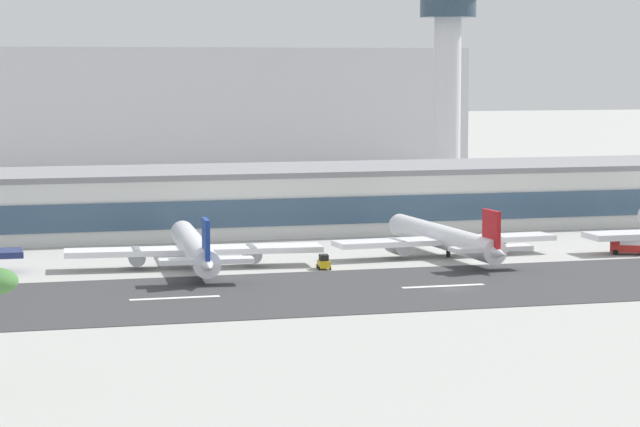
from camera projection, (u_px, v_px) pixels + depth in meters
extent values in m
plane|color=#A8A8A3|center=(454.00, 289.00, 194.06)|extent=(1400.00, 1400.00, 0.00)
cube|color=#38383A|center=(448.00, 286.00, 196.27)|extent=(800.00, 36.59, 0.08)
cube|color=white|center=(175.00, 298.00, 186.04)|extent=(12.00, 1.20, 0.01)
cube|color=white|center=(443.00, 286.00, 196.07)|extent=(12.00, 1.20, 0.01)
cube|color=silver|center=(252.00, 202.00, 261.48)|extent=(180.02, 28.19, 10.68)
cube|color=#38516B|center=(270.00, 213.00, 247.89)|extent=(174.62, 0.30, 4.81)
cube|color=gray|center=(252.00, 171.00, 260.87)|extent=(181.82, 28.47, 1.00)
cylinder|color=silver|center=(447.00, 109.00, 320.34)|extent=(6.12, 6.12, 41.21)
cylinder|color=#2D4251|center=(448.00, 8.00, 317.96)|extent=(12.70, 12.70, 4.20)
cube|color=#BCBCC1|center=(207.00, 114.00, 379.78)|extent=(136.99, 33.00, 35.04)
cylinder|color=white|center=(194.00, 247.00, 214.86)|extent=(7.30, 39.28, 3.91)
sphere|color=white|center=(182.00, 232.00, 233.97)|extent=(3.71, 3.71, 3.71)
cone|color=white|center=(207.00, 265.00, 195.76)|extent=(4.12, 7.32, 3.52)
cube|color=white|center=(194.00, 250.00, 214.14)|extent=(39.24, 9.23, 0.86)
cylinder|color=gray|center=(252.00, 253.00, 215.81)|extent=(3.01, 5.67, 2.54)
cylinder|color=gray|center=(136.00, 256.00, 212.62)|extent=(3.01, 5.67, 2.54)
cube|color=white|center=(206.00, 261.00, 197.24)|extent=(13.45, 4.36, 0.69)
cube|color=navy|center=(206.00, 241.00, 196.96)|extent=(1.08, 5.31, 6.25)
cylinder|color=black|center=(195.00, 265.00, 213.21)|extent=(0.70, 0.70, 1.07)
cylinder|color=white|center=(444.00, 237.00, 227.49)|extent=(5.90, 38.48, 3.83)
sphere|color=white|center=(399.00, 225.00, 245.55)|extent=(3.64, 3.64, 3.64)
cone|color=white|center=(496.00, 252.00, 209.44)|extent=(3.82, 7.08, 3.45)
cube|color=white|center=(445.00, 240.00, 226.81)|extent=(37.14, 7.73, 0.84)
cylinder|color=gray|center=(492.00, 242.00, 229.52)|extent=(2.78, 5.49, 2.49)
cylinder|color=gray|center=(397.00, 247.00, 224.24)|extent=(2.78, 5.49, 2.49)
cube|color=white|center=(491.00, 248.00, 210.84)|extent=(12.69, 3.84, 0.67)
cube|color=red|center=(491.00, 231.00, 210.56)|extent=(0.89, 5.20, 6.13)
cylinder|color=black|center=(448.00, 254.00, 225.94)|extent=(0.69, 0.69, 1.05)
cube|color=gold|center=(324.00, 264.00, 212.85)|extent=(2.02, 3.39, 1.00)
cube|color=black|center=(324.00, 258.00, 212.75)|extent=(1.53, 2.08, 0.90)
cylinder|color=black|center=(328.00, 266.00, 214.11)|extent=(0.36, 0.63, 0.60)
cylinder|color=black|center=(317.00, 266.00, 213.89)|extent=(0.36, 0.63, 0.60)
cylinder|color=black|center=(330.00, 268.00, 211.90)|extent=(0.36, 0.63, 0.60)
cylinder|color=black|center=(319.00, 268.00, 211.69)|extent=(0.36, 0.63, 0.60)
cube|color=#B2231E|center=(629.00, 248.00, 229.07)|extent=(6.41, 5.04, 1.20)
cube|color=silver|center=(634.00, 240.00, 228.75)|extent=(4.89, 4.13, 1.60)
cube|color=#B2231E|center=(616.00, 239.00, 229.44)|extent=(2.55, 2.75, 1.50)
cylinder|color=black|center=(616.00, 250.00, 230.79)|extent=(0.92, 0.69, 0.90)
cylinder|color=black|center=(615.00, 252.00, 228.47)|extent=(0.92, 0.69, 0.90)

